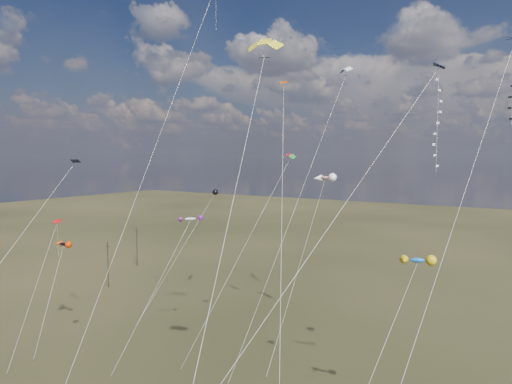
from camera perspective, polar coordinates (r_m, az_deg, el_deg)
The scene contains 16 objects.
utility_pole_near at distance 83.71m, azimuth -18.01°, elevation -8.58°, with size 1.40×0.20×8.00m.
utility_pole_far at distance 98.61m, azimuth -14.67°, elevation -6.54°, with size 1.40×0.20×8.00m.
diamond_black_high at distance 36.62m, azimuth 28.76°, elevation 9.96°, with size 6.72×19.63×31.14m.
diamond_navy_tall at distance 49.92m, azimuth -6.43°, elevation 19.00°, with size 1.84×23.89×40.94m.
diamond_black_mid at distance 44.13m, azimuth -28.15°, elevation -5.94°, with size 3.00×18.66×22.39m.
diamond_red_low at distance 59.74m, azimuth -23.74°, elevation -5.91°, with size 3.35×8.88×15.10m.
diamond_navy_right at distance 31.95m, azimuth 20.12°, elevation 6.55°, with size 14.18×18.52×28.78m.
diamond_orange_center at distance 37.37m, azimuth 3.30°, elevation 0.62°, with size 12.11×21.86×30.05m.
parafoil_yellow at distance 34.10m, azimuth 1.00°, elevation 18.04°, with size 6.66×20.46×31.50m.
parafoil_blue_white at distance 59.92m, azimuth 11.04°, elevation 14.65°, with size 3.78×24.02×34.23m.
parafoil_tricolor at distance 58.85m, azimuth 3.97°, elevation 4.49°, with size 4.97×17.57×23.40m.
novelty_black_orange at distance 63.35m, azimuth -22.96°, elevation -6.04°, with size 5.96×7.89×12.03m.
novelty_orange_black at distance 70.39m, azimuth -5.20°, elevation -0.07°, with size 4.11×15.39×17.68m.
novelty_white_purple at distance 53.96m, azimuth -8.25°, elevation -3.45°, with size 3.26×11.67×15.76m.
novelty_redwhite_stripe at distance 57.48m, azimuth 8.58°, elevation 1.69°, with size 3.27×15.19×20.58m.
novelty_blue_yellow at distance 37.35m, azimuth 19.50°, elevation -8.17°, with size 4.80×9.98×15.19m.
Camera 1 is at (25.25, -21.59, 22.67)m, focal length 32.00 mm.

